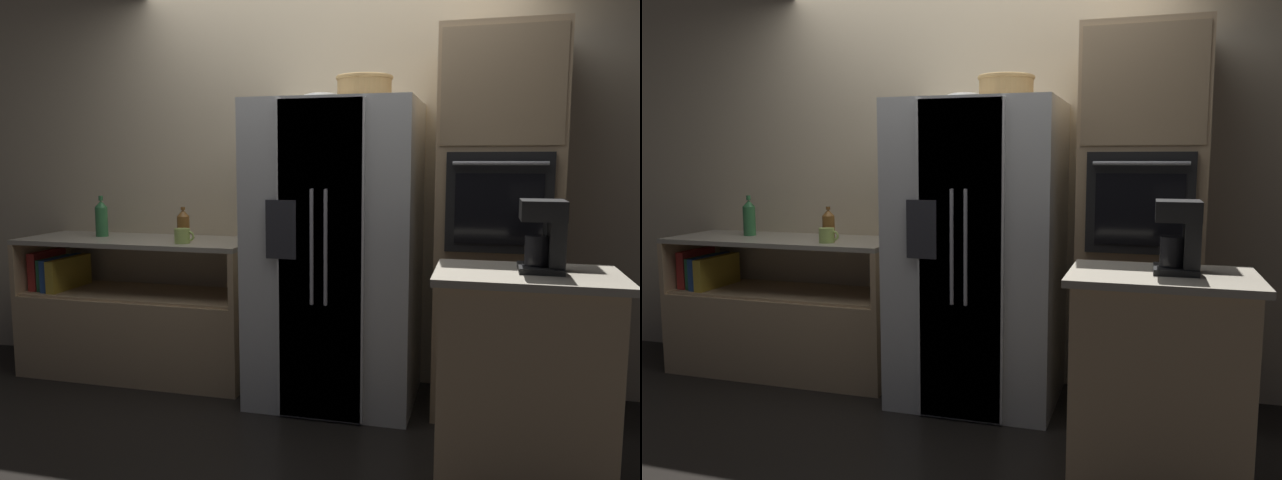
% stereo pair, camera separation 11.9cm
% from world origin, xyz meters
% --- Properties ---
extents(ground_plane, '(20.00, 20.00, 0.00)m').
position_xyz_m(ground_plane, '(0.00, 0.00, 0.00)').
color(ground_plane, black).
extents(wall_back, '(12.00, 0.06, 2.80)m').
position_xyz_m(wall_back, '(0.00, 0.45, 1.40)').
color(wall_back, beige).
rests_on(wall_back, ground_plane).
extents(counter_left, '(1.56, 0.58, 0.91)m').
position_xyz_m(counter_left, '(-1.22, 0.13, 0.33)').
color(counter_left, tan).
rests_on(counter_left, ground_plane).
extents(refrigerator, '(0.94, 0.79, 1.76)m').
position_xyz_m(refrigerator, '(0.15, 0.04, 0.88)').
color(refrigerator, silver).
rests_on(refrigerator, ground_plane).
extents(wall_oven, '(0.64, 0.69, 2.12)m').
position_xyz_m(wall_oven, '(1.05, 0.11, 1.06)').
color(wall_oven, tan).
rests_on(wall_oven, ground_plane).
extents(island_counter, '(0.73, 0.52, 0.98)m').
position_xyz_m(island_counter, '(1.16, -0.90, 0.49)').
color(island_counter, tan).
rests_on(island_counter, ground_plane).
extents(wicker_basket, '(0.32, 0.32, 0.13)m').
position_xyz_m(wicker_basket, '(0.32, -0.03, 1.83)').
color(wicker_basket, tan).
rests_on(wicker_basket, refrigerator).
extents(fruit_bowl, '(0.25, 0.25, 0.06)m').
position_xyz_m(fruit_bowl, '(0.04, 0.11, 1.79)').
color(fruit_bowl, white).
rests_on(fruit_bowl, refrigerator).
extents(bottle_tall, '(0.08, 0.08, 0.27)m').
position_xyz_m(bottle_tall, '(-1.52, 0.19, 1.04)').
color(bottle_tall, '#33723F').
rests_on(bottle_tall, counter_left).
extents(bottle_short, '(0.08, 0.08, 0.22)m').
position_xyz_m(bottle_short, '(-0.88, 0.13, 1.01)').
color(bottle_short, brown).
rests_on(bottle_short, counter_left).
extents(mug, '(0.13, 0.10, 0.09)m').
position_xyz_m(mug, '(-0.82, -0.00, 0.96)').
color(mug, '#B2D166').
rests_on(mug, counter_left).
extents(coffee_maker, '(0.17, 0.21, 0.29)m').
position_xyz_m(coffee_maker, '(1.23, -0.86, 1.14)').
color(coffee_maker, black).
rests_on(coffee_maker, island_counter).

